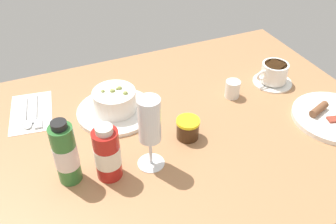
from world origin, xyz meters
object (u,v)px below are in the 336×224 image
breakfast_plate (335,117)px  porridge_bowl (115,103)px  wine_glass (150,124)px  sauce_bottle_red (107,154)px  coffee_cup (274,74)px  jam_jar (188,128)px  sauce_bottle_green (66,154)px  creamer_jug (233,89)px  cutlery_setting (31,113)px

breakfast_plate → porridge_bowl: bearing=-26.0°
wine_glass → sauce_bottle_red: bearing=-2.7°
coffee_cup → jam_jar: coffee_cup is taller
wine_glass → sauce_bottle_green: size_ratio=1.14×
wine_glass → sauce_bottle_green: (19.02, -2.92, -4.79)cm
coffee_cup → jam_jar: (36.37, 12.78, -0.49)cm
coffee_cup → creamer_jug: size_ratio=2.24×
jam_jar → sauce_bottle_red: size_ratio=0.42×
coffee_cup → creamer_jug: (15.82, 1.31, -0.58)cm
cutlery_setting → creamer_jug: size_ratio=3.50×
cutlery_setting → breakfast_plate: size_ratio=0.89×
sauce_bottle_green → creamer_jug: bearing=-165.1°
wine_glass → breakfast_plate: 55.31cm
cutlery_setting → breakfast_plate: 86.66cm
creamer_jug → wine_glass: (33.02, 16.80, 9.95)cm
creamer_jug → jam_jar: creamer_jug is taller
jam_jar → sauce_bottle_green: 31.98cm
coffee_cup → sauce_bottle_red: (59.10, 17.63, 3.43)cm
jam_jar → sauce_bottle_green: (31.48, 2.41, 5.06)cm
porridge_bowl → sauce_bottle_green: size_ratio=1.30×
creamer_jug → breakfast_plate: 29.80cm
cutlery_setting → wine_glass: bearing=127.5°
wine_glass → breakfast_plate: bearing=175.3°
jam_jar → breakfast_plate: 42.57cm
wine_glass → jam_jar: size_ratio=3.12×
porridge_bowl → wine_glass: wine_glass is taller
cutlery_setting → sauce_bottle_red: sauce_bottle_red is taller
sauce_bottle_green → breakfast_plate: (-72.88, 7.34, -6.99)cm
cutlery_setting → porridge_bowl: bearing=157.6°
sauce_bottle_green → sauce_bottle_red: 9.16cm
sauce_bottle_red → breakfast_plate: (-64.11, 4.91, -5.85)cm
porridge_bowl → breakfast_plate: bearing=154.0°
jam_jar → sauce_bottle_red: 23.56cm
cutlery_setting → jam_jar: 45.91cm
breakfast_plate → sauce_bottle_red: bearing=-4.4°
coffee_cup → wine_glass: bearing=20.3°
coffee_cup → breakfast_plate: size_ratio=0.57×
jam_jar → creamer_jug: bearing=-150.8°
wine_glass → cutlery_setting: bearing=-52.5°
jam_jar → breakfast_plate: bearing=166.7°
jam_jar → wine_glass: bearing=23.2°
jam_jar → cutlery_setting: bearing=-35.9°
sauce_bottle_red → breakfast_plate: 64.57cm
sauce_bottle_green → breakfast_plate: bearing=174.2°
porridge_bowl → wine_glass: bearing=95.1°
porridge_bowl → jam_jar: (-14.52, 17.54, -0.43)cm
creamer_jug → coffee_cup: bearing=-175.3°
creamer_jug → breakfast_plate: (-20.84, 21.23, -1.84)cm
sauce_bottle_green → breakfast_plate: size_ratio=0.74×
breakfast_plate → wine_glass: bearing=-4.7°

